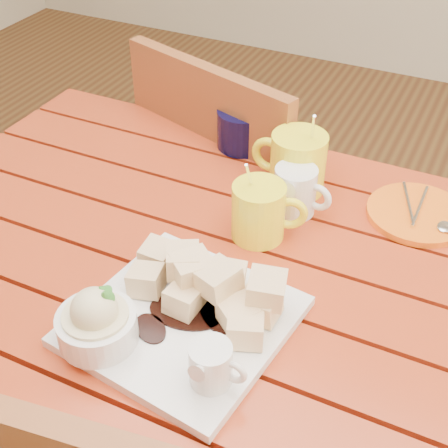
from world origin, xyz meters
The scene contains 8 objects.
table centered at (0.00, 0.00, 0.64)m, with size 1.20×0.79×0.75m.
dessert_plate centered at (-0.02, -0.15, 0.78)m, with size 0.30×0.30×0.11m.
coffee_mug_left centered at (0.01, 0.24, 0.81)m, with size 0.14×0.10×0.16m.
coffee_mug_right centered at (0.01, 0.09, 0.80)m, with size 0.12×0.09×0.14m.
cream_pitcher centered at (0.04, 0.18, 0.80)m, with size 0.10×0.09×0.09m.
sugar_caddy centered at (-0.13, 0.34, 0.79)m, with size 0.11×0.11×0.12m.
orange_saucer centered at (0.23, 0.25, 0.76)m, with size 0.17×0.17×0.02m.
chair_far centered at (-0.18, 0.45, 0.50)m, with size 0.53×0.53×0.90m.
Camera 1 is at (0.30, -0.65, 1.40)m, focal length 50.00 mm.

